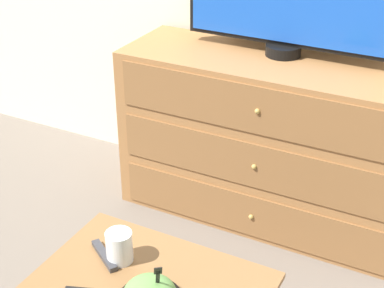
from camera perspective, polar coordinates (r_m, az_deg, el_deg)
ground_plane at (r=3.30m, az=7.77°, el=-3.96°), size 12.00×12.00×0.00m
dresser at (r=2.85m, az=7.87°, el=0.05°), size 1.47×0.49×0.83m
drink_cup at (r=1.99m, az=-7.05°, el=-10.01°), size 0.09×0.09×0.11m
remote_control at (r=2.03m, az=-8.50°, el=-10.64°), size 0.16×0.12×0.02m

